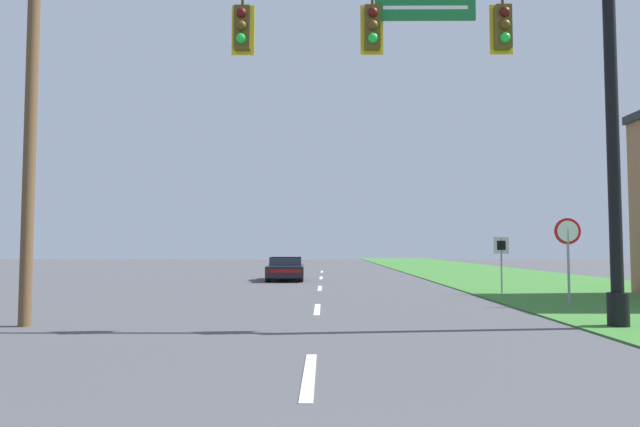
# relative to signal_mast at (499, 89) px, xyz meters

# --- Properties ---
(grass_verge_right) EXTENTS (10.00, 110.00, 0.04)m
(grass_verge_right) POSITION_rel_signal_mast_xyz_m (6.53, 19.52, -5.09)
(grass_verge_right) COLOR #38752D
(grass_verge_right) RESTS_ON ground
(road_center_line) EXTENTS (0.16, 34.80, 0.01)m
(road_center_line) POSITION_rel_signal_mast_xyz_m (-3.97, 11.52, -5.10)
(road_center_line) COLOR silver
(road_center_line) RESTS_ON ground
(signal_mast) EXTENTS (9.21, 0.47, 8.15)m
(signal_mast) POSITION_rel_signal_mast_xyz_m (0.00, 0.00, 0.00)
(signal_mast) COLOR black
(signal_mast) RESTS_ON grass_verge_right
(car_ahead) EXTENTS (1.96, 4.50, 1.19)m
(car_ahead) POSITION_rel_signal_mast_xyz_m (-5.78, 17.29, -4.51)
(car_ahead) COLOR black
(car_ahead) RESTS_ON ground
(stop_sign) EXTENTS (0.76, 0.07, 2.50)m
(stop_sign) POSITION_rel_signal_mast_xyz_m (3.27, 4.38, -3.25)
(stop_sign) COLOR gray
(stop_sign) RESTS_ON grass_verge_right
(route_sign_post) EXTENTS (0.55, 0.06, 2.03)m
(route_sign_post) POSITION_rel_signal_mast_xyz_m (2.62, 8.54, -3.58)
(route_sign_post) COLOR gray
(route_sign_post) RESTS_ON grass_verge_right
(utility_pole_near) EXTENTS (1.80, 0.26, 10.07)m
(utility_pole_near) POSITION_rel_signal_mast_xyz_m (-10.23, 0.16, 0.09)
(utility_pole_near) COLOR brown
(utility_pole_near) RESTS_ON ground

